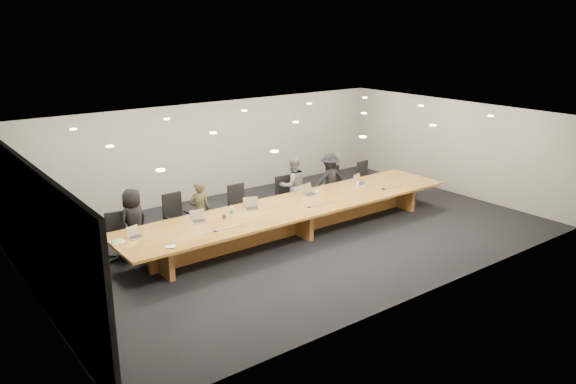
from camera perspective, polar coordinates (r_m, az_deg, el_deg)
name	(u,v)px	position (r m, az deg, el deg)	size (l,w,h in m)	color
ground	(295,234)	(13.85, 0.75, -4.25)	(12.00, 12.00, 0.00)	black
back_wall	(212,150)	(16.65, -7.73, 4.27)	(12.00, 0.02, 2.80)	#B8B4A7
left_wall_panel	(32,234)	(11.00, -24.53, -3.93)	(0.08, 7.84, 2.74)	black
conference_table	(295,214)	(13.67, 0.76, -2.21)	(9.00, 1.80, 0.75)	brown
chair_far_left	(118,236)	(12.82, -16.88, -4.32)	(0.53, 0.53, 1.03)	black
chair_left	(178,218)	(13.41, -11.14, -2.63)	(0.60, 0.60, 1.18)	black
chair_mid_left	(241,207)	(14.10, -4.80, -1.49)	(0.57, 0.57, 1.12)	black
chair_mid_right	(287,197)	(14.92, -0.11, -0.46)	(0.56, 0.56, 1.09)	black
chair_right	(337,185)	(16.07, 4.97, 0.73)	(0.55, 0.55, 1.08)	black
chair_far_right	(367,179)	(16.80, 8.05, 1.32)	(0.54, 0.54, 1.06)	black
person_a	(133,221)	(12.94, -15.44, -2.89)	(0.73, 0.48, 1.50)	black
person_b	(199,210)	(13.56, -8.98, -1.80)	(0.51, 0.33, 1.39)	#322E1B
person_c	(293,185)	(15.01, 0.51, 0.68)	(0.78, 0.61, 1.60)	#5D5E60
person_d	(330,180)	(15.84, 4.26, 1.27)	(0.96, 0.55, 1.49)	black
laptop_a	(136,232)	(11.93, -15.22, -3.96)	(0.30, 0.22, 0.24)	#C5B696
laptop_b	(199,216)	(12.55, -9.05, -2.46)	(0.33, 0.24, 0.26)	#BDAA90
laptop_c	(252,204)	(13.25, -3.71, -1.19)	(0.35, 0.26, 0.28)	#B6A98B
laptop_d	(311,190)	(14.33, 2.34, 0.25)	(0.37, 0.27, 0.29)	tan
laptop_e	(361,179)	(15.42, 7.46, 1.29)	(0.35, 0.25, 0.27)	#C1AF93
water_bottle	(232,212)	(12.76, -5.76, -2.03)	(0.08, 0.08, 0.25)	silver
amber_mug	(224,217)	(12.70, -6.50, -2.49)	(0.08, 0.08, 0.11)	brown
paper_cup_near	(317,192)	(14.42, 2.99, -0.04)	(0.09, 0.09, 0.10)	beige
paper_cup_far	(358,184)	(15.31, 7.07, 0.86)	(0.09, 0.09, 0.10)	white
notepad	(117,242)	(11.82, -16.97, -4.88)	(0.27, 0.22, 0.02)	silver
lime_gadget	(116,241)	(11.80, -17.05, -4.80)	(0.18, 0.10, 0.03)	#56C935
av_box	(170,247)	(11.29, -11.85, -5.48)	(0.18, 0.14, 0.03)	#B5B5BA
mic_left	(215,231)	(11.98, -7.42, -3.94)	(0.10, 0.10, 0.03)	black
mic_center	(309,207)	(13.41, 2.15, -1.51)	(0.11, 0.11, 0.03)	black
mic_right	(383,189)	(15.06, 9.67, 0.34)	(0.13, 0.13, 0.03)	black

